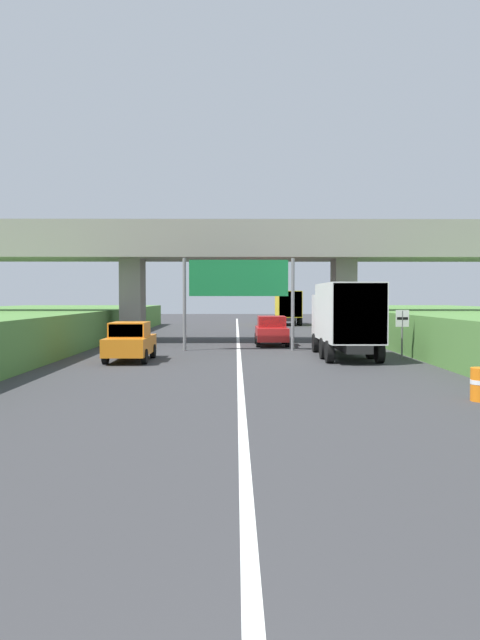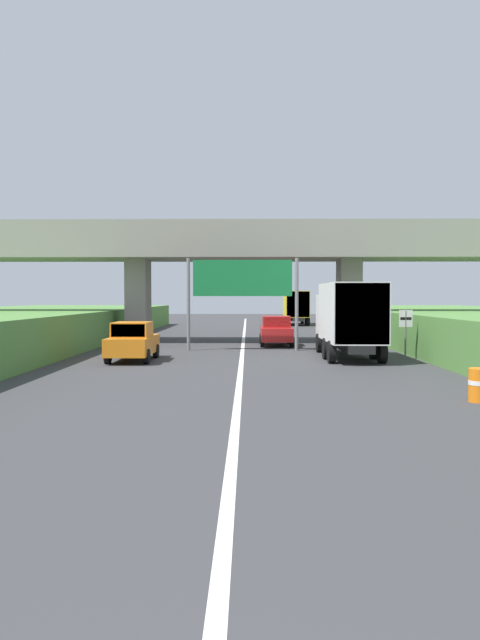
{
  "view_description": "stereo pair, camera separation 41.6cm",
  "coord_description": "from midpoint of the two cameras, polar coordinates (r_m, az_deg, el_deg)",
  "views": [
    {
      "loc": [
        -0.15,
        -1.31,
        2.8
      ],
      "look_at": [
        0.0,
        19.79,
        2.0
      ],
      "focal_mm": 33.53,
      "sensor_mm": 36.0,
      "label": 1
    },
    {
      "loc": [
        0.27,
        -1.31,
        2.8
      ],
      "look_at": [
        0.0,
        19.79,
        2.0
      ],
      "focal_mm": 33.53,
      "sensor_mm": 36.0,
      "label": 2
    }
  ],
  "objects": [
    {
      "name": "overpass_bridge",
      "position": [
        37.38,
        -0.49,
        6.32
      ],
      "size": [
        40.0,
        4.8,
        7.37
      ],
      "color": "gray",
      "rests_on": "ground"
    },
    {
      "name": "speed_limit_sign",
      "position": [
        27.97,
        14.82,
        -0.62
      ],
      "size": [
        0.6,
        0.08,
        2.23
      ],
      "color": "slate",
      "rests_on": "ground"
    },
    {
      "name": "overhead_highway_sign",
      "position": [
        31.39,
        -0.51,
        3.52
      ],
      "size": [
        5.88,
        0.18,
        4.87
      ],
      "color": "slate",
      "rests_on": "ground"
    },
    {
      "name": "truck_yellow",
      "position": [
        61.35,
        4.37,
        1.35
      ],
      "size": [
        2.44,
        7.3,
        3.44
      ],
      "color": "black",
      "rests_on": "ground"
    },
    {
      "name": "car_red",
      "position": [
        34.79,
        2.67,
        -1.04
      ],
      "size": [
        1.86,
        4.1,
        1.72
      ],
      "color": "red",
      "rests_on": "ground"
    },
    {
      "name": "truck_white",
      "position": [
        28.03,
        9.56,
        0.37
      ],
      "size": [
        2.44,
        7.3,
        3.44
      ],
      "color": "black",
      "rests_on": "ground"
    },
    {
      "name": "lane_centre_stripe",
      "position": [
        30.22,
        -0.51,
        -3.14
      ],
      "size": [
        0.2,
        97.56,
        0.01
      ],
      "primitive_type": "cube",
      "color": "white",
      "rests_on": "ground"
    },
    {
      "name": "car_orange",
      "position": [
        26.7,
        -10.89,
        -2.04
      ],
      "size": [
        1.86,
        4.1,
        1.72
      ],
      "color": "orange",
      "rests_on": "ground"
    }
  ]
}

